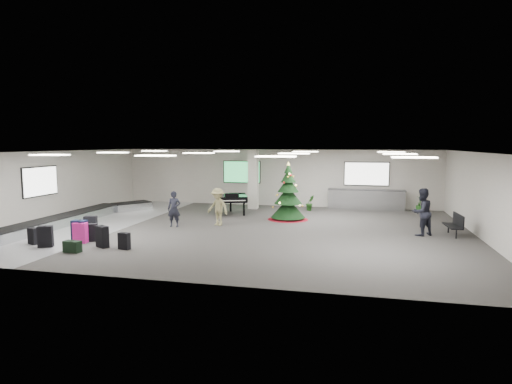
% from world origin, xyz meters
% --- Properties ---
extents(ground, '(18.00, 18.00, 0.00)m').
position_xyz_m(ground, '(0.00, 0.00, 0.00)').
color(ground, '#312F2D').
rests_on(ground, ground).
extents(room_envelope, '(18.02, 14.02, 3.21)m').
position_xyz_m(room_envelope, '(-0.38, 0.67, 2.33)').
color(room_envelope, beige).
rests_on(room_envelope, ground).
extents(baggage_carousel, '(2.28, 9.71, 0.43)m').
position_xyz_m(baggage_carousel, '(-7.84, -0.08, 0.21)').
color(baggage_carousel, silver).
rests_on(baggage_carousel, ground).
extents(service_counter, '(4.05, 0.65, 1.08)m').
position_xyz_m(service_counter, '(5.00, 6.65, 0.55)').
color(service_counter, silver).
rests_on(service_counter, ground).
extents(suitcase_0, '(0.54, 0.43, 0.76)m').
position_xyz_m(suitcase_0, '(-5.90, -4.56, 0.37)').
color(suitcase_0, black).
rests_on(suitcase_0, ground).
extents(suitcase_1, '(0.54, 0.44, 0.76)m').
position_xyz_m(suitcase_1, '(-4.00, -4.12, 0.37)').
color(suitcase_1, black).
rests_on(suitcase_1, ground).
extents(pink_suitcase, '(0.50, 0.32, 0.75)m').
position_xyz_m(pink_suitcase, '(-5.12, -3.74, 0.37)').
color(pink_suitcase, '#E31D90').
rests_on(pink_suitcase, ground).
extents(suitcase_3, '(0.49, 0.42, 0.67)m').
position_xyz_m(suitcase_3, '(-4.89, -3.41, 0.32)').
color(suitcase_3, black).
rests_on(suitcase_3, ground).
extents(navy_suitcase, '(0.54, 0.34, 0.82)m').
position_xyz_m(navy_suitcase, '(-5.23, -3.63, 0.40)').
color(navy_suitcase, black).
rests_on(navy_suitcase, ground).
extents(suitcase_5, '(0.44, 0.33, 0.60)m').
position_xyz_m(suitcase_5, '(-6.61, -4.30, 0.29)').
color(suitcase_5, black).
rests_on(suitcase_5, ground).
extents(green_duffel, '(0.59, 0.34, 0.39)m').
position_xyz_m(green_duffel, '(-4.57, -4.95, 0.19)').
color(green_duffel, black).
rests_on(green_duffel, ground).
extents(suitcase_7, '(0.42, 0.27, 0.58)m').
position_xyz_m(suitcase_7, '(-3.12, -4.21, 0.28)').
color(suitcase_7, black).
rests_on(suitcase_7, ground).
extents(suitcase_8, '(0.53, 0.40, 0.72)m').
position_xyz_m(suitcase_8, '(-5.70, -2.27, 0.35)').
color(suitcase_8, black).
rests_on(suitcase_8, ground).
extents(christmas_tree, '(1.90, 1.90, 2.72)m').
position_xyz_m(christmas_tree, '(1.38, 2.64, 0.93)').
color(christmas_tree, maroon).
rests_on(christmas_tree, ground).
extents(grand_piano, '(2.04, 2.33, 1.12)m').
position_xyz_m(grand_piano, '(-1.66, 3.60, 0.80)').
color(grand_piano, black).
rests_on(grand_piano, ground).
extents(bench, '(0.53, 1.37, 0.85)m').
position_xyz_m(bench, '(8.18, 0.57, 0.48)').
color(bench, black).
rests_on(bench, ground).
extents(traveler_a, '(0.60, 0.44, 1.53)m').
position_xyz_m(traveler_a, '(-3.08, -0.20, 0.76)').
color(traveler_a, black).
rests_on(traveler_a, ground).
extents(traveler_b, '(1.20, 0.94, 1.62)m').
position_xyz_m(traveler_b, '(-1.36, 0.51, 0.81)').
color(traveler_b, '#908759').
rests_on(traveler_b, ground).
extents(traveler_bench, '(1.13, 1.09, 1.83)m').
position_xyz_m(traveler_bench, '(6.92, 0.31, 0.92)').
color(traveler_bench, black).
rests_on(traveler_bench, ground).
extents(potted_plant_left, '(0.58, 0.55, 0.82)m').
position_xyz_m(potted_plant_left, '(2.10, 5.56, 0.41)').
color(potted_plant_left, '#193A12').
rests_on(potted_plant_left, ground).
extents(potted_plant_right, '(0.53, 0.53, 0.81)m').
position_xyz_m(potted_plant_right, '(7.72, 6.33, 0.41)').
color(potted_plant_right, '#193A12').
rests_on(potted_plant_right, ground).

